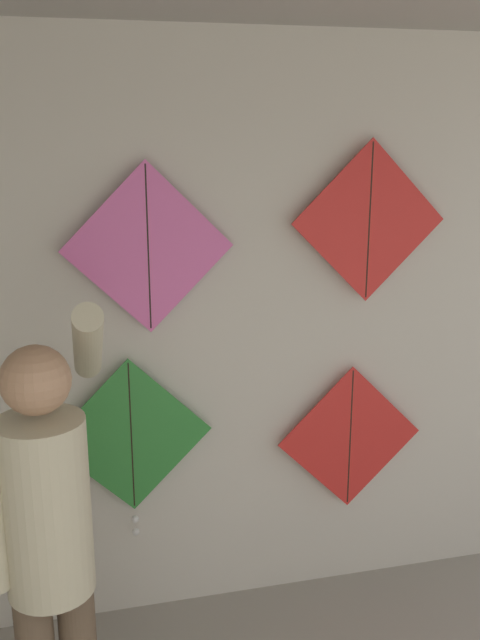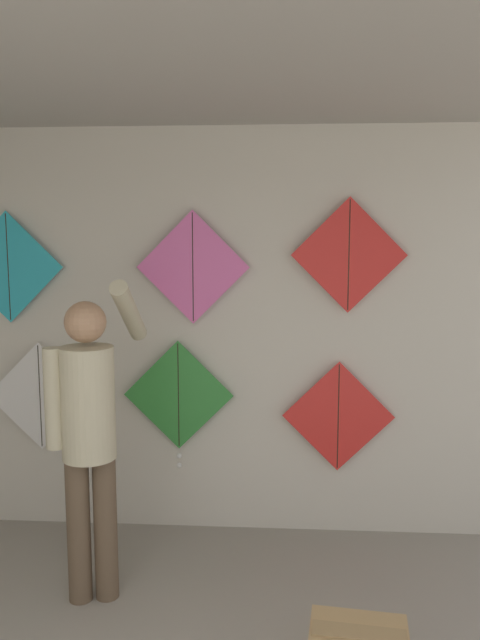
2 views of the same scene
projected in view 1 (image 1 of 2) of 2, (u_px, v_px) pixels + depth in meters
back_panel at (141, 344)px, 3.32m from camera, size 4.77×0.06×2.80m
shopkeeper at (49, 537)px, 2.43m from camera, size 0.46×0.68×1.84m
kite_1 at (131, 439)px, 3.33m from camera, size 0.77×0.04×0.90m
kite_2 at (350, 438)px, 3.62m from camera, size 0.77×0.01×0.77m
kite_4 at (148, 248)px, 3.12m from camera, size 0.77×0.01×0.77m
kite_5 at (369, 222)px, 3.33m from camera, size 0.77×0.01×0.77m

